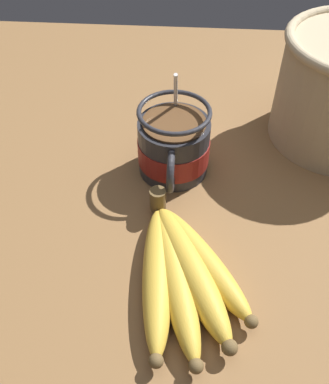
{
  "coord_description": "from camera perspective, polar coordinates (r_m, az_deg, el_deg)",
  "views": [
    {
      "loc": [
        34.83,
        1.9,
        43.29
      ],
      "look_at": [
        0.28,
        -0.58,
        6.93
      ],
      "focal_mm": 40.0,
      "sensor_mm": 36.0,
      "label": 1
    }
  ],
  "objects": [
    {
      "name": "table",
      "position": [
        0.55,
        0.63,
        -3.87
      ],
      "size": [
        102.72,
        102.72,
        2.66
      ],
      "color": "brown",
      "rests_on": "ground"
    },
    {
      "name": "banana_bunch",
      "position": [
        0.47,
        2.28,
        -10.43
      ],
      "size": [
        21.11,
        13.19,
        4.07
      ],
      "color": "brown",
      "rests_on": "table"
    },
    {
      "name": "coffee_mug",
      "position": [
        0.57,
        1.47,
        6.13
      ],
      "size": [
        14.49,
        9.55,
        13.74
      ],
      "color": "#28282D",
      "rests_on": "table"
    }
  ]
}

